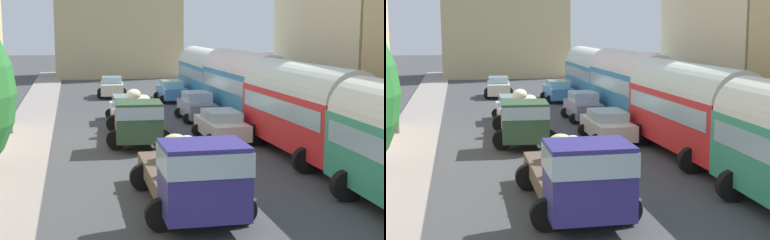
% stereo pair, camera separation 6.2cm
% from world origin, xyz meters
% --- Properties ---
extents(ground_plane, '(154.00, 154.00, 0.00)m').
position_xyz_m(ground_plane, '(0.00, 27.00, 0.00)').
color(ground_plane, '#3F4144').
extents(sidewalk_left, '(2.50, 70.00, 0.14)m').
position_xyz_m(sidewalk_left, '(-7.25, 27.00, 0.07)').
color(sidewalk_left, gray).
rests_on(sidewalk_left, ground).
extents(sidewalk_right, '(2.50, 70.00, 0.14)m').
position_xyz_m(sidewalk_right, '(7.25, 27.00, 0.07)').
color(sidewalk_right, '#B1A79C').
rests_on(sidewalk_right, ground).
extents(building_right_2, '(4.56, 12.09, 9.96)m').
position_xyz_m(building_right_2, '(10.57, 24.49, 5.02)').
color(building_right_2, beige).
rests_on(building_right_2, ground).
extents(distant_church, '(13.09, 7.93, 23.10)m').
position_xyz_m(distant_church, '(0.00, 56.53, 7.88)').
color(distant_church, tan).
rests_on(distant_church, ground).
extents(parked_bus_1, '(3.57, 8.79, 3.98)m').
position_xyz_m(parked_bus_1, '(4.60, 15.50, 2.19)').
color(parked_bus_1, red).
rests_on(parked_bus_1, ground).
extents(parked_bus_2, '(3.47, 9.09, 4.08)m').
position_xyz_m(parked_bus_2, '(4.60, 24.50, 2.27)').
color(parked_bus_2, teal).
rests_on(parked_bus_2, ground).
extents(parked_bus_3, '(3.30, 9.96, 3.88)m').
position_xyz_m(parked_bus_3, '(4.60, 33.50, 2.14)').
color(parked_bus_3, teal).
rests_on(parked_bus_3, ground).
extents(cargo_truck_0, '(3.15, 6.82, 2.45)m').
position_xyz_m(cargo_truck_0, '(-1.57, 8.84, 1.26)').
color(cargo_truck_0, navy).
rests_on(cargo_truck_0, ground).
extents(cargo_truck_1, '(3.16, 7.45, 2.34)m').
position_xyz_m(cargo_truck_1, '(-1.98, 19.85, 1.17)').
color(cargo_truck_1, '#2F4E32').
rests_on(cargo_truck_1, ground).
extents(car_0, '(2.35, 4.07, 1.52)m').
position_xyz_m(car_0, '(-1.92, 26.06, 0.77)').
color(car_0, silver).
rests_on(car_0, ground).
extents(car_1, '(2.41, 3.97, 1.58)m').
position_xyz_m(car_1, '(-1.96, 38.01, 0.80)').
color(car_1, beige).
rests_on(car_1, ground).
extents(car_2, '(2.41, 4.36, 1.47)m').
position_xyz_m(car_2, '(2.06, 19.59, 0.75)').
color(car_2, silver).
rests_on(car_2, ground).
extents(car_3, '(2.28, 3.78, 1.69)m').
position_xyz_m(car_3, '(2.15, 25.74, 0.83)').
color(car_3, gray).
rests_on(car_3, ground).
extents(car_4, '(2.33, 3.71, 1.54)m').
position_xyz_m(car_4, '(2.12, 34.50, 0.78)').
color(car_4, '#4785C6').
rests_on(car_4, ground).
extents(pedestrian_0, '(0.43, 0.43, 1.74)m').
position_xyz_m(pedestrian_0, '(-8.05, 22.85, 1.00)').
color(pedestrian_0, '#6D625F').
rests_on(pedestrian_0, ground).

